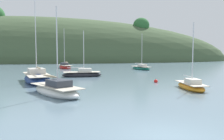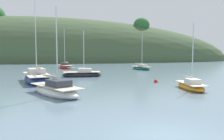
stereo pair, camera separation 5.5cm
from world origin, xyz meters
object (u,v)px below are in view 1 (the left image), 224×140
object	(u,v)px
sailboat_yellow_far	(65,67)
sailboat_orange_cutter	(141,68)
mooring_buoy_inner	(156,81)
sailboat_blue_center	(82,74)
sailboat_white_near	(56,90)
sailboat_black_sloop	(37,78)
mooring_buoy_outer	(39,71)
sailboat_teal_outer	(191,86)

from	to	relation	value
sailboat_yellow_far	sailboat_orange_cutter	bearing A→B (deg)	-18.00
mooring_buoy_inner	sailboat_blue_center	bearing A→B (deg)	139.37
sailboat_white_near	sailboat_orange_cutter	size ratio (longest dim) A/B	1.02
sailboat_black_sloop	mooring_buoy_outer	world-z (taller)	sailboat_black_sloop
sailboat_black_sloop	sailboat_yellow_far	bearing A→B (deg)	86.49
sailboat_white_near	mooring_buoy_outer	xyz separation A→B (m)	(-5.75, 23.28, -0.26)
mooring_buoy_inner	mooring_buoy_outer	size ratio (longest dim) A/B	1.00
sailboat_black_sloop	sailboat_teal_outer	size ratio (longest dim) A/B	1.57
mooring_buoy_inner	mooring_buoy_outer	distance (m)	23.22
sailboat_yellow_far	sailboat_blue_center	xyz separation A→B (m)	(3.73, -16.27, -0.02)
mooring_buoy_inner	sailboat_yellow_far	bearing A→B (deg)	117.34
mooring_buoy_inner	sailboat_orange_cutter	bearing A→B (deg)	81.51
sailboat_teal_outer	mooring_buoy_inner	distance (m)	5.42
sailboat_blue_center	sailboat_teal_outer	bearing A→B (deg)	-50.31
sailboat_orange_cutter	mooring_buoy_outer	world-z (taller)	sailboat_orange_cutter
sailboat_white_near	mooring_buoy_outer	world-z (taller)	sailboat_white_near
sailboat_yellow_far	sailboat_white_near	bearing A→B (deg)	-86.64
sailboat_orange_cutter	sailboat_teal_outer	bearing A→B (deg)	-92.33
sailboat_black_sloop	mooring_buoy_outer	bearing A→B (deg)	99.98
mooring_buoy_outer	sailboat_orange_cutter	bearing A→B (deg)	5.81
sailboat_black_sloop	mooring_buoy_outer	distance (m)	15.27
sailboat_yellow_far	mooring_buoy_outer	bearing A→B (deg)	-120.48
mooring_buoy_inner	sailboat_black_sloop	bearing A→B (deg)	172.94
sailboat_yellow_far	mooring_buoy_inner	size ratio (longest dim) A/B	15.52
sailboat_teal_outer	sailboat_blue_center	bearing A→B (deg)	129.69
sailboat_teal_outer	sailboat_yellow_far	bearing A→B (deg)	116.02
sailboat_white_near	sailboat_yellow_far	bearing A→B (deg)	93.36
sailboat_orange_cutter	sailboat_white_near	bearing A→B (deg)	-117.56
sailboat_orange_cutter	mooring_buoy_inner	world-z (taller)	sailboat_orange_cutter
sailboat_teal_outer	mooring_buoy_inner	xyz separation A→B (m)	(-1.82, 5.11, -0.19)
sailboat_teal_outer	sailboat_blue_center	size ratio (longest dim) A/B	0.96
sailboat_teal_outer	mooring_buoy_inner	world-z (taller)	sailboat_teal_outer
sailboat_orange_cutter	mooring_buoy_inner	size ratio (longest dim) A/B	13.21
sailboat_black_sloop	sailboat_blue_center	xyz separation A→B (m)	(5.07, 5.55, -0.12)
sailboat_white_near	sailboat_black_sloop	distance (m)	8.81
sailboat_white_near	sailboat_orange_cutter	distance (m)	28.43
sailboat_white_near	sailboat_yellow_far	xyz separation A→B (m)	(-1.77, 30.05, -0.02)
sailboat_yellow_far	mooring_buoy_outer	distance (m)	7.86
sailboat_black_sloop	sailboat_white_near	bearing A→B (deg)	-69.35
sailboat_orange_cutter	mooring_buoy_outer	distance (m)	19.01
sailboat_yellow_far	sailboat_blue_center	size ratio (longest dim) A/B	1.27
sailboat_yellow_far	sailboat_teal_outer	xyz separation A→B (m)	(13.96, -28.59, -0.06)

